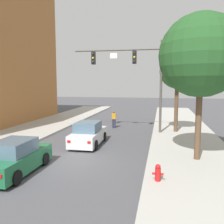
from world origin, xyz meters
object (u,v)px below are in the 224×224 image
Objects in this scene: street_tree_nearest at (201,56)px; street_tree_second at (177,72)px; car_lead_white at (88,134)px; car_following_green at (15,158)px; fire_hydrant at (158,173)px; traffic_signal_mast at (135,69)px; pedestrian_crossing_road at (114,118)px.

street_tree_second is (-0.72, 7.62, -0.45)m from street_tree_nearest.
car_lead_white and car_following_green have the same top height.
car_lead_white reaches higher than fire_hydrant.
street_tree_second is at bearing 95.41° from street_tree_nearest.
street_tree_second is (3.42, 0.67, -0.21)m from traffic_signal_mast.
pedestrian_crossing_road is (-2.17, 2.03, -4.47)m from traffic_signal_mast.
pedestrian_crossing_road is 11.94m from street_tree_nearest.
traffic_signal_mast is 5.37m from pedestrian_crossing_road.
car_following_green is 5.91× the size of fire_hydrant.
street_tree_nearest is (6.32, -8.98, 4.71)m from pedestrian_crossing_road.
street_tree_second reaches higher than fire_hydrant.
street_tree_nearest reaches higher than fire_hydrant.
fire_hydrant is 6.50m from street_tree_nearest.
traffic_signal_mast is 0.98× the size of street_tree_nearest.
traffic_signal_mast is 10.42× the size of fire_hydrant.
car_following_green is 0.65× the size of street_tree_second.
traffic_signal_mast reaches higher than pedestrian_crossing_road.
pedestrian_crossing_road is 7.16m from street_tree_second.
car_lead_white is 2.60× the size of pedestrian_crossing_road.
car_lead_white is (-2.69, -4.55, -4.66)m from traffic_signal_mast.
car_following_green is (-4.46, -10.42, -4.66)m from traffic_signal_mast.
traffic_signal_mast reaches higher than car_lead_white.
car_following_green is 6.59m from fire_hydrant.
street_tree_second is (5.60, -1.36, 4.26)m from pedestrian_crossing_road.
street_tree_nearest is at bearing -84.59° from street_tree_second.
traffic_signal_mast is 3.49m from street_tree_second.
street_tree_second is at bearing 83.32° from fire_hydrant.
street_tree_second is at bearing 54.60° from car_following_green.
street_tree_nearest is at bearing 21.97° from car_following_green.
fire_hydrant is (6.58, 0.01, -0.22)m from car_following_green.
street_tree_second reaches higher than car_following_green.
traffic_signal_mast reaches higher than car_following_green.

